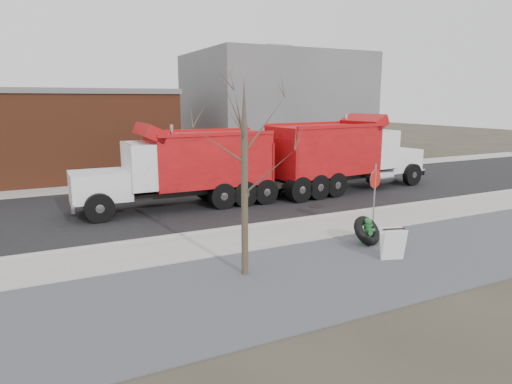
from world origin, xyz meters
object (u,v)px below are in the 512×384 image
truck_tire (367,231)px  sandwich_board (393,244)px  fire_hydrant (367,232)px  stop_sign (375,186)px  dump_truck_red_b (185,165)px  dump_truck_red_a (343,153)px

truck_tire → sandwich_board: size_ratio=1.27×
fire_hydrant → truck_tire: 0.07m
stop_sign → dump_truck_red_b: (-4.65, 6.81, 0.15)m
truck_tire → stop_sign: size_ratio=0.49×
sandwich_board → dump_truck_red_b: size_ratio=0.11×
stop_sign → dump_truck_red_a: dump_truck_red_a is taller
truck_tire → dump_truck_red_b: (-3.65, 7.68, 1.40)m
dump_truck_red_b → dump_truck_red_a: bearing=-179.1°
stop_sign → sandwich_board: stop_sign is taller
truck_tire → dump_truck_red_b: size_ratio=0.14×
stop_sign → fire_hydrant: bearing=-134.4°
fire_hydrant → sandwich_board: 1.63m
dump_truck_red_a → stop_sign: bearing=-125.4°
fire_hydrant → stop_sign: stop_sign is taller
fire_hydrant → dump_truck_red_a: 9.20m
dump_truck_red_a → sandwich_board: bearing=-125.5°
sandwich_board → dump_truck_red_b: 9.90m
truck_tire → stop_sign: 1.82m
fire_hydrant → dump_truck_red_a: (4.77, 7.72, 1.55)m
sandwich_board → dump_truck_red_b: bearing=127.6°
fire_hydrant → dump_truck_red_a: bearing=73.2°
sandwich_board → dump_truck_red_a: size_ratio=0.10×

